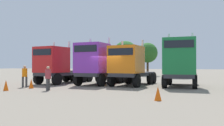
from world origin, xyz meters
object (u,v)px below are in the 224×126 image
Objects in this scene: semi_truck_orange at (129,65)px; visitor_with_camera at (48,76)px; semi_truck_purple at (96,64)px; semi_truck_green at (180,62)px; visitor_in_hivis at (25,75)px; semi_truck_red at (57,65)px; traffic_cone_mid at (6,85)px; traffic_cone_far at (31,84)px; traffic_cone_near at (158,93)px.

visitor_with_camera is (-4.30, -5.52, -0.79)m from semi_truck_orange.
semi_truck_green is at bearing 95.58° from semi_truck_purple.
semi_truck_green is 3.31× the size of visitor_in_hivis.
semi_truck_red is at bearing -89.57° from semi_truck_green.
traffic_cone_mid is (-3.92, -6.47, -1.54)m from semi_truck_purple.
visitor_with_camera is (-8.46, -5.62, -1.04)m from semi_truck_green.
semi_truck_red reaches higher than semi_truck_orange.
traffic_cone_mid is 2.06m from traffic_cone_far.
semi_truck_orange is (3.04, 0.11, -0.14)m from semi_truck_purple.
semi_truck_red is at bearing -86.35° from semi_truck_purple.
semi_truck_red is 11.27m from semi_truck_green.
semi_truck_purple is at bearing 98.08° from semi_truck_red.
semi_truck_red is at bearing -26.34° from visitor_in_hivis.
visitor_in_hivis is at bearing 3.25° from semi_truck_red.
visitor_in_hivis is 3.46m from visitor_with_camera.
semi_truck_green is at bearing 31.00° from traffic_cone_mid.
visitor_with_camera is (2.80, -5.43, -0.82)m from semi_truck_red.
visitor_in_hivis is 2.47× the size of traffic_cone_near.
traffic_cone_far is at bearing 75.19° from traffic_cone_mid.
semi_truck_purple reaches higher than visitor_in_hivis.
semi_truck_green is 11.71m from traffic_cone_far.
semi_truck_orange reaches higher than visitor_with_camera.
visitor_in_hivis is (-11.62, -4.21, -1.01)m from semi_truck_green.
semi_truck_orange is 8.55m from visitor_in_hivis.
traffic_cone_near is (7.88, -2.20, -0.62)m from visitor_with_camera.
semi_truck_green is 7.89× the size of traffic_cone_far.
traffic_cone_mid is at bearing -59.56° from semi_truck_green.
traffic_cone_far is at bearing -48.27° from semi_truck_orange.
semi_truck_purple reaches higher than traffic_cone_far.
visitor_in_hivis is (-0.36, -4.02, -0.79)m from semi_truck_red.
traffic_cone_mid is at bearing -40.39° from semi_truck_orange.
semi_truck_orange reaches higher than traffic_cone_near.
semi_truck_red is 9.38× the size of traffic_cone_near.
semi_truck_green reaches higher than traffic_cone_far.
visitor_with_camera is 8.20m from traffic_cone_near.
traffic_cone_far is at bearing 144.30° from visitor_with_camera.
visitor_in_hivis is at bearing 143.68° from visitor_with_camera.
semi_truck_purple is 3.85× the size of visitor_with_camera.
visitor_with_camera reaches higher than traffic_cone_near.
semi_truck_orange is 8.46× the size of traffic_cone_far.
semi_truck_orange is 7.04m from visitor_with_camera.
semi_truck_red is 1.15× the size of semi_truck_green.
visitor_with_camera is at bearing -56.95° from semi_truck_green.
visitor_in_hivis reaches higher than traffic_cone_mid.
visitor_in_hivis reaches higher than traffic_cone_far.
traffic_cone_mid is at bearing -170.56° from visitor_with_camera.
traffic_cone_mid is at bearing 170.03° from visitor_in_hivis.
semi_truck_orange is at bearing 35.52° from traffic_cone_far.
semi_truck_purple is 3.04m from semi_truck_orange.
traffic_cone_near is at bearing 62.79° from semi_truck_red.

